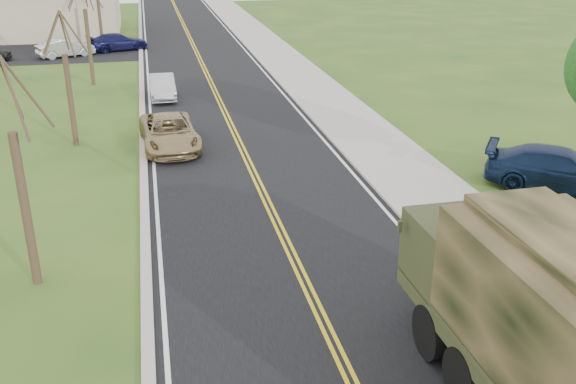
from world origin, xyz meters
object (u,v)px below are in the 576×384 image
object	(u,v)px
suv_champagne	(169,132)
sedan_silver	(162,87)
military_truck	(560,325)
pickup_navy	(560,170)

from	to	relation	value
suv_champagne	sedan_silver	bearing A→B (deg)	86.08
military_truck	sedan_silver	xyz separation A→B (m)	(-6.17, 27.36, -1.63)
sedan_silver	pickup_navy	world-z (taller)	pickup_navy
military_truck	sedan_silver	world-z (taller)	military_truck
military_truck	suv_champagne	bearing A→B (deg)	107.92
military_truck	pickup_navy	world-z (taller)	military_truck
military_truck	pickup_navy	bearing A→B (deg)	54.77
suv_champagne	pickup_navy	world-z (taller)	pickup_navy
suv_champagne	pickup_navy	distance (m)	15.61
military_truck	suv_champagne	xyz separation A→B (m)	(-6.17, 18.44, -1.58)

